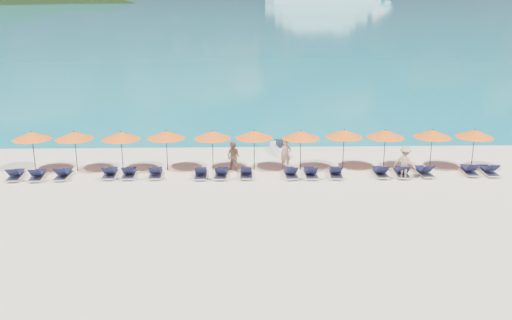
{
  "coord_description": "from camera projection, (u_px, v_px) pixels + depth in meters",
  "views": [
    {
      "loc": [
        -0.73,
        -24.83,
        9.35
      ],
      "look_at": [
        0.0,
        3.0,
        1.2
      ],
      "focal_mm": 40.0,
      "sensor_mm": 36.0,
      "label": 1
    }
  ],
  "objects": [
    {
      "name": "lounger_11",
      "position": [
        336.0,
        172.0,
        30.2
      ],
      "size": [
        0.77,
        1.75,
        0.66
      ],
      "rotation": [
        0.0,
        0.0,
        -0.09
      ],
      "color": "silver",
      "rests_on": "ground"
    },
    {
      "name": "lounger_9",
      "position": [
        291.0,
        173.0,
        30.14
      ],
      "size": [
        0.74,
        1.74,
        0.66
      ],
      "rotation": [
        0.0,
        0.0,
        0.07
      ],
      "color": "silver",
      "rests_on": "ground"
    },
    {
      "name": "lounger_0",
      "position": [
        16.0,
        175.0,
        29.83
      ],
      "size": [
        0.78,
        1.75,
        0.66
      ],
      "rotation": [
        0.0,
        0.0,
        0.1
      ],
      "color": "silver",
      "rests_on": "ground"
    },
    {
      "name": "umbrella_5",
      "position": [
        254.0,
        134.0,
        30.84
      ],
      "size": [
        2.1,
        2.1,
        2.28
      ],
      "color": "black",
      "rests_on": "ground"
    },
    {
      "name": "lounger_15",
      "position": [
        469.0,
        170.0,
        30.62
      ],
      "size": [
        0.74,
        1.74,
        0.66
      ],
      "rotation": [
        0.0,
        0.0,
        -0.07
      ],
      "color": "silver",
      "rests_on": "ground"
    },
    {
      "name": "lounger_3",
      "position": [
        110.0,
        173.0,
        30.14
      ],
      "size": [
        0.68,
        1.72,
        0.66
      ],
      "rotation": [
        0.0,
        0.0,
        0.04
      ],
      "color": "silver",
      "rests_on": "ground"
    },
    {
      "name": "lounger_8",
      "position": [
        246.0,
        173.0,
        30.17
      ],
      "size": [
        0.64,
        1.71,
        0.66
      ],
      "rotation": [
        0.0,
        0.0,
        -0.01
      ],
      "color": "silver",
      "rests_on": "ground"
    },
    {
      "name": "jetski",
      "position": [
        280.0,
        149.0,
        34.5
      ],
      "size": [
        1.18,
        2.25,
        0.76
      ],
      "rotation": [
        0.0,
        0.0,
        0.18
      ],
      "color": "white",
      "rests_on": "ground"
    },
    {
      "name": "lounger_5",
      "position": [
        156.0,
        173.0,
        30.16
      ],
      "size": [
        0.69,
        1.72,
        0.66
      ],
      "rotation": [
        0.0,
        0.0,
        0.04
      ],
      "color": "silver",
      "rests_on": "ground"
    },
    {
      "name": "lounger_13",
      "position": [
        402.0,
        172.0,
        30.28
      ],
      "size": [
        0.77,
        1.75,
        0.66
      ],
      "rotation": [
        0.0,
        0.0,
        -0.09
      ],
      "color": "silver",
      "rests_on": "ground"
    },
    {
      "name": "lounger_12",
      "position": [
        380.0,
        172.0,
        30.3
      ],
      "size": [
        0.64,
        1.71,
        0.66
      ],
      "rotation": [
        0.0,
        0.0,
        0.01
      ],
      "color": "silver",
      "rests_on": "ground"
    },
    {
      "name": "sailboat_far",
      "position": [
        388.0,
        2.0,
        585.01
      ],
      "size": [
        5.88,
        1.96,
        10.78
      ],
      "color": "white",
      "rests_on": "ground"
    },
    {
      "name": "beachgoer_b",
      "position": [
        233.0,
        157.0,
        31.04
      ],
      "size": [
        0.91,
        0.8,
        1.63
      ],
      "primitive_type": "imported",
      "rotation": [
        0.0,
        0.0,
        -0.55
      ],
      "color": "tan",
      "rests_on": "ground"
    },
    {
      "name": "lounger_7",
      "position": [
        221.0,
        173.0,
        30.1
      ],
      "size": [
        0.75,
        1.74,
        0.66
      ],
      "rotation": [
        0.0,
        0.0,
        -0.08
      ],
      "color": "silver",
      "rests_on": "ground"
    },
    {
      "name": "lounger_16",
      "position": [
        488.0,
        170.0,
        30.57
      ],
      "size": [
        0.65,
        1.71,
        0.66
      ],
      "rotation": [
        0.0,
        0.0,
        -0.02
      ],
      "color": "silver",
      "rests_on": "ground"
    },
    {
      "name": "headland_small",
      "position": [
        92.0,
        40.0,
        569.78
      ],
      "size": [
        162.0,
        126.0,
        85.5
      ],
      "color": "black",
      "rests_on": "ground"
    },
    {
      "name": "beachgoer_a",
      "position": [
        286.0,
        154.0,
        31.5
      ],
      "size": [
        0.62,
        0.44,
        1.6
      ],
      "primitive_type": "imported",
      "rotation": [
        0.0,
        0.0,
        0.1
      ],
      "color": "tan",
      "rests_on": "ground"
    },
    {
      "name": "umbrella_0",
      "position": [
        32.0,
        136.0,
        30.56
      ],
      "size": [
        2.1,
        2.1,
        2.28
      ],
      "color": "black",
      "rests_on": "ground"
    },
    {
      "name": "lounger_2",
      "position": [
        63.0,
        174.0,
        29.94
      ],
      "size": [
        0.64,
        1.71,
        0.66
      ],
      "rotation": [
        0.0,
        0.0,
        -0.01
      ],
      "color": "silver",
      "rests_on": "ground"
    },
    {
      "name": "umbrella_2",
      "position": [
        121.0,
        136.0,
        30.56
      ],
      "size": [
        2.1,
        2.1,
        2.28
      ],
      "color": "black",
      "rests_on": "ground"
    },
    {
      "name": "umbrella_7",
      "position": [
        344.0,
        134.0,
        31.03
      ],
      "size": [
        2.1,
        2.1,
        2.28
      ],
      "color": "black",
      "rests_on": "ground"
    },
    {
      "name": "beachgoer_c",
      "position": [
        405.0,
        162.0,
        29.71
      ],
      "size": [
        1.25,
        1.05,
        1.77
      ],
      "primitive_type": "imported",
      "rotation": [
        0.0,
        0.0,
        2.59
      ],
      "color": "tan",
      "rests_on": "ground"
    },
    {
      "name": "lounger_14",
      "position": [
        424.0,
        171.0,
        30.41
      ],
      "size": [
        0.77,
        1.75,
        0.66
      ],
      "rotation": [
        0.0,
        0.0,
        0.09
      ],
      "color": "silver",
      "rests_on": "ground"
    },
    {
      "name": "lounger_10",
      "position": [
        311.0,
        173.0,
        30.14
      ],
      "size": [
        0.67,
        1.72,
        0.66
      ],
      "rotation": [
        0.0,
        0.0,
        0.03
      ],
      "color": "silver",
      "rests_on": "ground"
    },
    {
      "name": "sailboat_near",
      "position": [
        376.0,
        3.0,
        498.66
      ],
      "size": [
        5.96,
        1.99,
        10.93
      ],
      "color": "white",
      "rests_on": "ground"
    },
    {
      "name": "umbrella_1",
      "position": [
        74.0,
        136.0,
        30.59
      ],
      "size": [
        2.1,
        2.1,
        2.28
      ],
      "color": "black",
      "rests_on": "ground"
    },
    {
      "name": "lounger_6",
      "position": [
        201.0,
        173.0,
        30.07
      ],
      "size": [
        0.66,
        1.71,
        0.66
      ],
      "rotation": [
        0.0,
        0.0,
        0.02
      ],
      "color": "silver",
      "rests_on": "ground"
    },
    {
      "name": "lounger_1",
      "position": [
        38.0,
        175.0,
        29.8
      ],
      "size": [
        0.77,
        1.75,
        0.66
      ],
      "rotation": [
        0.0,
        0.0,
        0.09
      ],
      "color": "silver",
      "rests_on": "ground"
    },
    {
      "name": "umbrella_8",
      "position": [
        386.0,
        134.0,
        30.96
      ],
      "size": [
        2.1,
        2.1,
        2.28
      ],
      "color": "black",
      "rests_on": "ground"
    },
    {
      "name": "umbrella_10",
      "position": [
        475.0,
        134.0,
        31.01
      ],
      "size": [
        2.1,
        2.1,
        2.28
      ],
      "color": "black",
      "rests_on": "ground"
    },
    {
      "name": "umbrella_6",
      "position": [
        301.0,
        135.0,
        30.78
      ],
      "size": [
        2.1,
        2.1,
        2.28
      ],
      "color": "black",
      "rests_on": "ground"
    },
    {
      "name": "ground",
      "position": [
        258.0,
        203.0,
        26.47
      ],
      "size": [
        1400.0,
        1400.0,
        0.0
      ],
      "primitive_type": "plane",
      "color": "beige"
    },
    {
      "name": "umbrella_9",
      "position": [
        433.0,
        134.0,
        31.0
      ],
      "size": [
        2.1,
        2.1,
        2.28
      ],
      "color": "black",
      "rests_on": "ground"
    },
    {
      "name": "sea",
      "position": [
        241.0,
        2.0,
        659.65
      ],
      "size": [
        1600.0,
        1300.0,
        0.01
      ],
      "primitive_type": "cube",
      "color": "#1FA9B2",
      "rests_on": "ground"
    },
    {
      "name": "umbrella_4",
      "position": [
        212.0,
        135.0,
        30.74
      ],
      "size": [
        2.1,
        2.1,
        2.28
      ],
      "color": "black",
      "rests_on": "ground"
    },
    {
      "name": "lounger_4",
      "position": [
        129.0,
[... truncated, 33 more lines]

